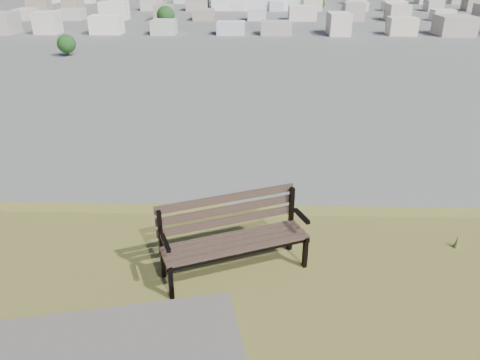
{
  "coord_description": "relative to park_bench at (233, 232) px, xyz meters",
  "views": [
    {
      "loc": [
        -0.33,
        -2.1,
        28.47
      ],
      "look_at": [
        -0.51,
        4.58,
        25.3
      ],
      "focal_mm": 35.0,
      "sensor_mm": 36.0,
      "label": 1
    }
  ],
  "objects": [
    {
      "name": "park_bench",
      "position": [
        0.0,
        0.0,
        0.0
      ],
      "size": [
        1.83,
        1.18,
        0.92
      ],
      "rotation": [
        0.0,
        0.0,
        0.39
      ],
      "color": "#433127",
      "rests_on": "hilltop_mesa"
    }
  ]
}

